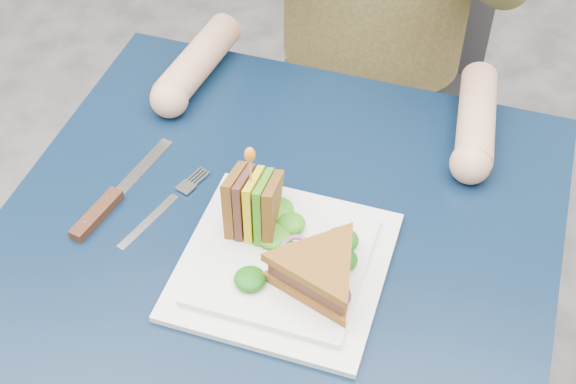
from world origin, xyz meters
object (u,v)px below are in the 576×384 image
(sandwich_flat, at_px, (320,272))
(chair, at_px, (378,57))
(fork, at_px, (162,209))
(sandwich_upright, at_px, (252,206))
(knife, at_px, (106,205))
(plate, at_px, (284,264))
(table, at_px, (271,277))

(sandwich_flat, bearing_deg, chair, 96.53)
(chair, xyz_separation_m, fork, (-0.16, -0.68, 0.19))
(sandwich_upright, relative_size, knife, 0.68)
(sandwich_flat, relative_size, sandwich_upright, 1.22)
(plate, xyz_separation_m, sandwich_flat, (0.05, -0.02, 0.04))
(sandwich_upright, height_order, fork, sandwich_upright)
(table, xyz_separation_m, plate, (0.03, -0.04, 0.09))
(plate, bearing_deg, fork, 166.87)
(chair, height_order, plate, chair)
(plate, relative_size, fork, 1.48)
(sandwich_flat, xyz_separation_m, sandwich_upright, (-0.11, 0.07, 0.01))
(sandwich_flat, distance_m, sandwich_upright, 0.13)
(table, bearing_deg, sandwich_upright, 166.69)
(plate, height_order, knife, plate)
(sandwich_upright, distance_m, fork, 0.14)
(chair, distance_m, knife, 0.77)
(sandwich_upright, bearing_deg, knife, -174.42)
(plate, bearing_deg, table, 128.62)
(plate, distance_m, sandwich_upright, 0.09)
(table, relative_size, fork, 4.28)
(sandwich_flat, bearing_deg, table, 143.43)
(plate, distance_m, sandwich_flat, 0.07)
(chair, height_order, sandwich_upright, chair)
(plate, bearing_deg, chair, 92.44)
(plate, height_order, fork, plate)
(sandwich_flat, bearing_deg, knife, 171.25)
(table, xyz_separation_m, sandwich_flat, (0.09, -0.06, 0.12))
(fork, bearing_deg, sandwich_upright, 0.20)
(sandwich_upright, distance_m, knife, 0.22)
(sandwich_upright, relative_size, fork, 0.86)
(table, height_order, chair, chair)
(table, bearing_deg, plate, -51.38)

